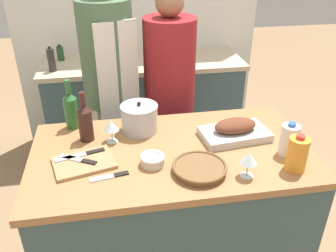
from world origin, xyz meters
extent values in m
cube|color=#3D565B|center=(0.00, 0.00, 0.44)|extent=(1.44, 0.79, 0.88)
cube|color=#A37042|center=(0.00, 0.00, 0.90)|extent=(1.49, 0.82, 0.04)
cube|color=#3D565B|center=(0.00, 1.45, 0.44)|extent=(1.72, 0.58, 0.89)
cube|color=beige|center=(0.00, 1.45, 0.91)|extent=(1.77, 0.60, 0.04)
cube|color=silver|center=(0.00, 1.80, 1.27)|extent=(2.27, 0.10, 2.55)
cube|color=#BCBCC1|center=(0.37, 0.07, 0.94)|extent=(0.39, 0.26, 0.04)
ellipsoid|color=brown|center=(0.37, 0.07, 0.99)|extent=(0.26, 0.16, 0.08)
cylinder|color=brown|center=(0.10, -0.21, 0.93)|extent=(0.25, 0.25, 0.03)
torus|color=brown|center=(0.10, -0.21, 0.95)|extent=(0.27, 0.27, 0.02)
cube|color=#AD7F51|center=(-0.46, -0.05, 0.93)|extent=(0.34, 0.28, 0.02)
cylinder|color=#B7B7BC|center=(-0.15, 0.24, 0.99)|extent=(0.21, 0.21, 0.15)
cylinder|color=#B7B7BC|center=(-0.15, 0.24, 1.07)|extent=(0.21, 0.21, 0.01)
sphere|color=black|center=(-0.15, 0.24, 1.09)|extent=(0.02, 0.02, 0.02)
cylinder|color=beige|center=(-0.12, -0.12, 0.94)|extent=(0.12, 0.12, 0.05)
torus|color=beige|center=(-0.12, -0.12, 0.96)|extent=(0.13, 0.13, 0.02)
cylinder|color=orange|center=(0.56, -0.27, 1.00)|extent=(0.10, 0.10, 0.17)
cylinder|color=red|center=(0.56, -0.27, 1.10)|extent=(0.04, 0.04, 0.02)
cylinder|color=white|center=(0.59, -0.13, 1.00)|extent=(0.09, 0.09, 0.17)
cylinder|color=#3360B2|center=(0.59, -0.13, 1.09)|extent=(0.04, 0.04, 0.02)
cylinder|color=#381E19|center=(-0.45, 0.19, 1.01)|extent=(0.08, 0.08, 0.18)
cone|color=#381E19|center=(-0.45, 0.19, 1.11)|extent=(0.08, 0.08, 0.03)
cylinder|color=#381E19|center=(-0.45, 0.19, 1.17)|extent=(0.03, 0.03, 0.07)
cylinder|color=#28662D|center=(-0.53, 0.35, 1.01)|extent=(0.08, 0.08, 0.18)
cone|color=#28662D|center=(-0.53, 0.35, 1.12)|extent=(0.08, 0.08, 0.04)
cylinder|color=#28662D|center=(-0.53, 0.35, 1.18)|extent=(0.03, 0.03, 0.08)
cylinder|color=silver|center=(-0.31, 0.14, 0.92)|extent=(0.06, 0.06, 0.00)
cylinder|color=silver|center=(-0.31, 0.14, 0.96)|extent=(0.01, 0.01, 0.07)
cone|color=silver|center=(-0.31, 0.14, 1.02)|extent=(0.08, 0.08, 0.06)
cylinder|color=silver|center=(0.31, -0.28, 0.92)|extent=(0.06, 0.06, 0.00)
cylinder|color=silver|center=(0.31, -0.28, 0.96)|extent=(0.01, 0.01, 0.07)
cone|color=silver|center=(0.31, -0.28, 1.02)|extent=(0.08, 0.08, 0.06)
cube|color=#B7B7BC|center=(-0.52, -0.01, 0.94)|extent=(0.16, 0.07, 0.01)
cube|color=black|center=(-0.40, 0.02, 0.94)|extent=(0.10, 0.05, 0.01)
cube|color=#B7B7BC|center=(-0.37, -0.19, 0.92)|extent=(0.12, 0.05, 0.01)
cube|color=black|center=(-0.28, -0.17, 0.92)|extent=(0.07, 0.04, 0.01)
cube|color=#B7B7BC|center=(-0.52, -0.02, 0.94)|extent=(0.13, 0.09, 0.01)
cube|color=black|center=(-0.43, -0.07, 0.94)|extent=(0.08, 0.06, 0.01)
cylinder|color=#B28E2D|center=(-0.21, 1.43, 0.99)|extent=(0.05, 0.05, 0.13)
cylinder|color=black|center=(-0.21, 1.43, 1.07)|extent=(0.02, 0.02, 0.02)
cylinder|color=#234C28|center=(-0.71, 1.59, 0.98)|extent=(0.06, 0.06, 0.12)
cylinder|color=black|center=(-0.71, 1.59, 1.05)|extent=(0.02, 0.02, 0.02)
cylinder|color=#332D28|center=(-0.75, 1.32, 1.02)|extent=(0.06, 0.06, 0.19)
cylinder|color=black|center=(-0.75, 1.32, 1.12)|extent=(0.03, 0.03, 0.02)
cube|color=beige|center=(-0.30, 0.80, 0.43)|extent=(0.34, 0.29, 0.85)
cylinder|color=#4C6B4C|center=(-0.30, 0.80, 1.21)|extent=(0.36, 0.36, 0.71)
cube|color=silver|center=(-0.24, 0.64, 1.01)|extent=(0.27, 0.12, 0.90)
cube|color=beige|center=(0.12, 0.77, 0.39)|extent=(0.34, 0.27, 0.79)
cylinder|color=maroon|center=(0.12, 0.77, 1.11)|extent=(0.36, 0.36, 0.66)
sphere|color=#996B4C|center=(0.12, 0.77, 1.54)|extent=(0.19, 0.19, 0.19)
camera|label=1|loc=(-0.29, -1.56, 1.96)|focal=38.00mm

